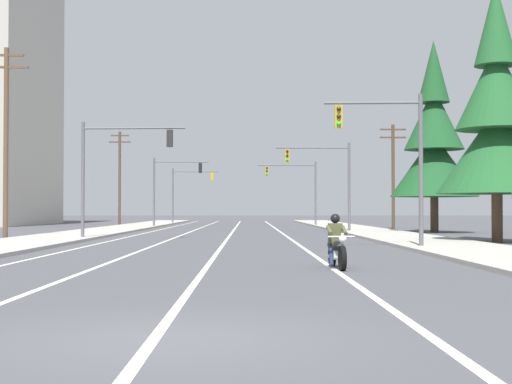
{
  "coord_description": "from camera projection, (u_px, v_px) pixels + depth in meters",
  "views": [
    {
      "loc": [
        0.97,
        -9.3,
        1.57
      ],
      "look_at": [
        1.33,
        28.4,
        2.45
      ],
      "focal_mm": 53.43,
      "sensor_mm": 36.0,
      "label": 1
    }
  ],
  "objects": [
    {
      "name": "sidewalk_kerb_left",
      "position": [
        91.0,
        233.0,
        49.15
      ],
      "size": [
        4.4,
        110.0,
        0.14
      ],
      "primitive_type": "cube",
      "color": "#ADA89E",
      "rests_on": "ground"
    },
    {
      "name": "traffic_signal_mid_left",
      "position": [
        170.0,
        181.0,
        67.81
      ],
      "size": [
        4.93,
        0.39,
        6.2
      ],
      "color": "#56565B",
      "rests_on": "ground"
    },
    {
      "name": "lane_stripe_right",
      "position": [
        280.0,
        232.0,
        54.27
      ],
      "size": [
        0.16,
        100.0,
        0.01
      ],
      "primitive_type": "cube",
      "color": "beige",
      "rests_on": "ground"
    },
    {
      "name": "conifer_tree_right_verge_far",
      "position": [
        434.0,
        144.0,
        52.18
      ],
      "size": [
        6.01,
        6.01,
        13.24
      ],
      "color": "#423023",
      "rests_on": "ground"
    },
    {
      "name": "ground_plane",
      "position": [
        169.0,
        338.0,
        9.25
      ],
      "size": [
        400.0,
        400.0,
        0.0
      ],
      "primitive_type": "plane",
      "color": "#47474C"
    },
    {
      "name": "traffic_signal_near_left",
      "position": [
        113.0,
        161.0,
        39.94
      ],
      "size": [
        5.5,
        0.53,
        6.2
      ],
      "color": "#56565B",
      "rests_on": "ground"
    },
    {
      "name": "sidewalk_kerb_right",
      "position": [
        376.0,
        233.0,
        49.33
      ],
      "size": [
        4.4,
        110.0,
        0.14
      ],
      "primitive_type": "cube",
      "color": "#ADA89E",
      "rests_on": "ground"
    },
    {
      "name": "traffic_signal_far_right",
      "position": [
        299.0,
        183.0,
        73.21
      ],
      "size": [
        5.63,
        0.5,
        6.2
      ],
      "color": "#56565B",
      "rests_on": "ground"
    },
    {
      "name": "lane_stripe_center",
      "position": [
        233.0,
        232.0,
        54.24
      ],
      "size": [
        0.16,
        100.0,
        0.01
      ],
      "primitive_type": "cube",
      "color": "beige",
      "rests_on": "ground"
    },
    {
      "name": "traffic_signal_far_left",
      "position": [
        186.0,
        187.0,
        85.27
      ],
      "size": [
        5.26,
        0.45,
        6.2
      ],
      "color": "#56565B",
      "rests_on": "ground"
    },
    {
      "name": "utility_pole_left_far",
      "position": [
        120.0,
        175.0,
        76.45
      ],
      "size": [
        2.17,
        0.26,
        9.43
      ],
      "color": "#4C3828",
      "rests_on": "ground"
    },
    {
      "name": "conifer_tree_right_verge_near",
      "position": [
        496.0,
        122.0,
        36.48
      ],
      "size": [
        5.72,
        5.72,
        12.6
      ],
      "color": "#4C3828",
      "rests_on": "ground"
    },
    {
      "name": "traffic_signal_mid_right",
      "position": [
        328.0,
        173.0,
        52.48
      ],
      "size": [
        5.12,
        0.37,
        6.2
      ],
      "color": "#56565B",
      "rests_on": "ground"
    },
    {
      "name": "traffic_signal_near_right",
      "position": [
        393.0,
        148.0,
        30.38
      ],
      "size": [
        3.93,
        0.37,
        6.2
      ],
      "color": "#56565B",
      "rests_on": "ground"
    },
    {
      "name": "motorcycle_with_rider",
      "position": [
        337.0,
        246.0,
        20.31
      ],
      "size": [
        0.7,
        2.19,
        1.46
      ],
      "color": "black",
      "rests_on": "ground"
    },
    {
      "name": "utility_pole_right_far",
      "position": [
        393.0,
        172.0,
        61.73
      ],
      "size": [
        2.13,
        0.26,
        8.49
      ],
      "color": "#4C3828",
      "rests_on": "ground"
    },
    {
      "name": "utility_pole_left_near",
      "position": [
        6.0,
        136.0,
        40.86
      ],
      "size": [
        2.4,
        0.26,
        10.3
      ],
      "color": "brown",
      "rests_on": "ground"
    },
    {
      "name": "lane_stripe_left",
      "position": [
        191.0,
        232.0,
        54.21
      ],
      "size": [
        0.16,
        100.0,
        0.01
      ],
      "primitive_type": "cube",
      "color": "beige",
      "rests_on": "ground"
    },
    {
      "name": "lane_stripe_far_left",
      "position": [
        152.0,
        232.0,
        54.18
      ],
      "size": [
        0.16,
        100.0,
        0.01
      ],
      "primitive_type": "cube",
      "color": "beige",
      "rests_on": "ground"
    }
  ]
}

